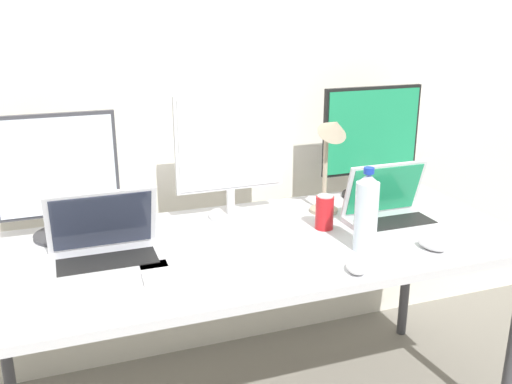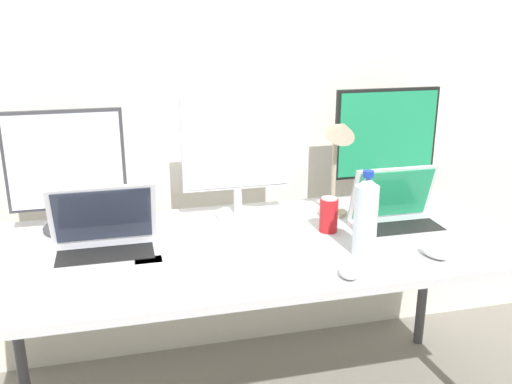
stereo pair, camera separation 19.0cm
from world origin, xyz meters
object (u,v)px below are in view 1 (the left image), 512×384
Objects in this scene: work_desk at (256,257)px; monitor_left at (57,175)px; laptop_secondary at (390,210)px; mouse_by_keyboard at (357,267)px; mouse_by_laptop at (432,244)px; laptop_silver at (105,246)px; desk_lamp at (331,147)px; monitor_center at (230,151)px; soda_can_near_keyboard at (325,212)px; monitor_right at (371,140)px; keyboard_main at (208,266)px; water_bottle at (366,212)px.

monitor_left is (-0.62, 0.27, 0.28)m from work_desk.
laptop_secondary is 3.46× the size of mouse_by_keyboard.
laptop_secondary is 0.26m from mouse_by_laptop.
laptop_silver is 3.18× the size of mouse_by_laptop.
monitor_center is at bearing 162.58° from desk_lamp.
laptop_secondary reaches higher than soda_can_near_keyboard.
monitor_right is 1.14× the size of keyboard_main.
soda_can_near_keyboard is (0.49, 0.18, 0.05)m from keyboard_main.
laptop_secondary is at bearing 12.75° from keyboard_main.
laptop_secondary is 1.13× the size of water_bottle.
desk_lamp is at bearing -17.42° from monitor_center.
keyboard_main is at bearing -28.42° from laptop_silver.
laptop_secondary reaches higher than mouse_by_laptop.
laptop_secondary reaches higher than work_desk.
work_desk is 0.59m from mouse_by_laptop.
keyboard_main is 1.01× the size of desk_lamp.
mouse_by_laptop is (0.32, 0.06, 0.00)m from mouse_by_keyboard.
monitor_right is 1.35× the size of laptop_silver.
keyboard_main is 0.75m from mouse_by_laptop.
monitor_left is at bearing 161.21° from mouse_by_keyboard.
monitor_right is 0.60m from mouse_by_laptop.
desk_lamp is (0.36, -0.11, 0.01)m from monitor_center.
monitor_left reaches higher than mouse_by_keyboard.
laptop_silver is 1.08× the size of laptop_secondary.
monitor_right reaches higher than water_bottle.
laptop_silver is (0.12, -0.27, -0.17)m from monitor_left.
keyboard_main is at bearing 155.77° from mouse_by_laptop.
desk_lamp reaches higher than soda_can_near_keyboard.
monitor_center reaches higher than mouse_by_keyboard.
water_bottle is 0.36m from desk_lamp.
mouse_by_laptop is 0.38× the size of water_bottle.
mouse_by_keyboard is (-0.32, -0.32, -0.04)m from laptop_secondary.
laptop_silver is 0.33m from keyboard_main.
mouse_by_laptop is at bearing -66.52° from desk_lamp.
mouse_by_laptop is (0.54, -0.52, -0.24)m from monitor_center.
monitor_right reaches higher than monitor_left.
desk_lamp reaches higher than laptop_secondary.
monitor_left is 1.23m from monitor_right.
monitor_right is at bearing 74.04° from mouse_by_keyboard.
laptop_secondary is at bearing -41.26° from desk_lamp.
soda_can_near_keyboard is at bearing 171.74° from laptop_secondary.
laptop_secondary is (1.14, -0.28, -0.17)m from monitor_left.
monitor_center is at bearing -1.16° from monitor_left.
water_bottle is (0.93, -0.46, -0.09)m from monitor_left.
mouse_by_laptop is 0.86× the size of soda_can_near_keyboard.
desk_lamp is (0.97, -0.13, 0.05)m from monitor_left.
water_bottle reaches higher than keyboard_main.
laptop_silver is 0.78m from soda_can_near_keyboard.
monitor_center is 0.38m from desk_lamp.
monitor_center reaches higher than laptop_secondary.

